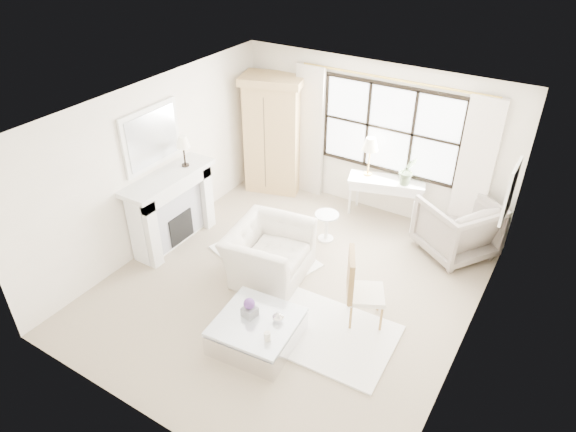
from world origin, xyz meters
name	(u,v)px	position (x,y,z in m)	size (l,w,h in m)	color
floor	(290,286)	(0.00, 0.00, 0.00)	(5.50, 5.50, 0.00)	tan
ceiling	(290,116)	(0.00, 0.00, 2.70)	(5.50, 5.50, 0.00)	white
wall_back	(373,139)	(0.00, 2.75, 1.35)	(5.00, 5.00, 0.00)	white
wall_front	(142,338)	(0.00, -2.75, 1.35)	(5.00, 5.00, 0.00)	silver
wall_left	(154,166)	(-2.50, 0.00, 1.35)	(5.50, 5.50, 0.00)	white
wall_right	(477,271)	(2.50, 0.00, 1.35)	(5.50, 5.50, 0.00)	silver
window_pane	(390,129)	(0.30, 2.73, 1.60)	(2.40, 0.02, 1.50)	white
window_frame	(390,129)	(0.30, 2.72, 1.60)	(2.50, 0.04, 1.50)	black
curtain_rod	(394,79)	(0.30, 2.67, 2.47)	(0.04, 0.04, 3.30)	#AD8E3C
curtain_left	(310,132)	(-1.20, 2.65, 1.24)	(0.55, 0.10, 2.47)	beige
curtain_right	(474,172)	(1.80, 2.65, 1.24)	(0.55, 0.10, 2.47)	silver
fireplace	(171,208)	(-2.27, 0.00, 0.65)	(0.58, 1.66, 1.26)	white
mirror_frame	(151,137)	(-2.47, 0.00, 1.84)	(0.05, 1.15, 0.95)	white
mirror_glass	(153,138)	(-2.44, 0.00, 1.84)	(0.02, 1.00, 0.80)	silver
art_frame	(510,192)	(2.47, 1.70, 1.55)	(0.04, 0.62, 0.82)	silver
art_canvas	(509,191)	(2.45, 1.70, 1.55)	(0.01, 0.52, 0.72)	#B4A68C
mantel_lamp	(183,143)	(-2.20, 0.38, 1.65)	(0.22, 0.22, 0.51)	black
armoire	(274,134)	(-1.84, 2.42, 1.14)	(1.27, 0.99, 2.24)	tan
console_table	(385,199)	(0.44, 2.48, 0.40)	(1.37, 0.81, 0.80)	white
console_lamp	(370,145)	(0.09, 2.47, 1.36)	(0.28, 0.28, 0.69)	gold
orchid_plant	(408,171)	(0.78, 2.48, 1.06)	(0.28, 0.23, 0.52)	#576E49
side_table	(326,223)	(-0.12, 1.36, 0.33)	(0.40, 0.40, 0.51)	white
rug_left	(265,256)	(-0.73, 0.41, 0.01)	(1.59, 1.12, 0.03)	white
rug_right	(329,335)	(0.96, -0.58, 0.02)	(1.70, 1.27, 0.03)	white
club_armchair	(269,253)	(-0.43, 0.09, 0.40)	(1.24, 1.08, 0.81)	beige
wingback_chair	(457,227)	(1.80, 2.15, 0.48)	(1.03, 1.05, 0.96)	gray
french_chair	(364,302)	(1.21, -0.07, 0.31)	(0.65, 0.65, 1.08)	#A98047
coffee_table	(257,332)	(0.22, -1.17, 0.18)	(1.09, 1.09, 0.38)	silver
planter_box	(250,312)	(0.09, -1.14, 0.44)	(0.17, 0.17, 0.13)	slate
planter_flowers	(249,304)	(0.09, -1.14, 0.58)	(0.15, 0.15, 0.15)	#593079
pillar_candle	(267,336)	(0.52, -1.37, 0.44)	(0.08, 0.08, 0.12)	beige
coffee_vase	(278,316)	(0.45, -1.03, 0.46)	(0.15, 0.15, 0.16)	white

